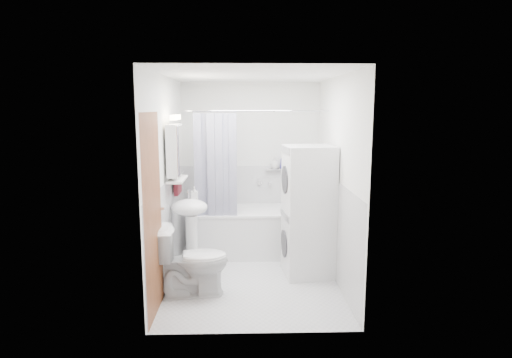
{
  "coord_description": "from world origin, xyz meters",
  "views": [
    {
      "loc": [
        -0.1,
        -4.93,
        2.04
      ],
      "look_at": [
        0.05,
        0.15,
        1.19
      ],
      "focal_mm": 30.0,
      "sensor_mm": 36.0,
      "label": 1
    }
  ],
  "objects_px": {
    "sink": "(190,219)",
    "toilet": "(192,261)",
    "washer_dryer": "(308,211)",
    "bathtub": "(257,229)"
  },
  "relations": [
    {
      "from": "bathtub",
      "to": "washer_dryer",
      "type": "height_order",
      "value": "washer_dryer"
    },
    {
      "from": "bathtub",
      "to": "toilet",
      "type": "bearing_deg",
      "value": -118.49
    },
    {
      "from": "sink",
      "to": "washer_dryer",
      "type": "distance_m",
      "value": 1.43
    },
    {
      "from": "bathtub",
      "to": "sink",
      "type": "xyz_separation_m",
      "value": [
        -0.83,
        -0.79,
        0.35
      ]
    },
    {
      "from": "sink",
      "to": "washer_dryer",
      "type": "relative_size",
      "value": 0.65
    },
    {
      "from": "sink",
      "to": "toilet",
      "type": "relative_size",
      "value": 1.32
    },
    {
      "from": "washer_dryer",
      "to": "bathtub",
      "type": "bearing_deg",
      "value": 121.13
    },
    {
      "from": "washer_dryer",
      "to": "toilet",
      "type": "distance_m",
      "value": 1.52
    },
    {
      "from": "bathtub",
      "to": "sink",
      "type": "height_order",
      "value": "sink"
    },
    {
      "from": "bathtub",
      "to": "washer_dryer",
      "type": "bearing_deg",
      "value": -53.23
    }
  ]
}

